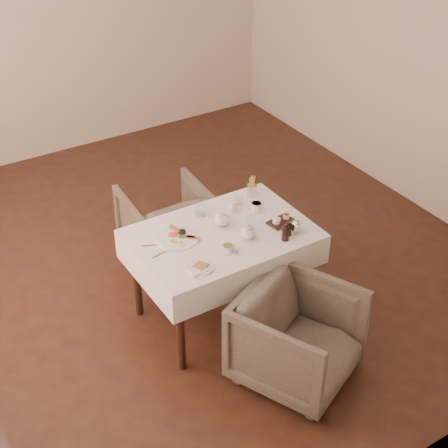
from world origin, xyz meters
TOP-DOWN VIEW (x-y plane):
  - table at (-0.19, -0.76)m, footprint 1.28×0.88m
  - armchair_near at (-0.10, -1.57)m, footprint 0.97×0.98m
  - armchair_far at (-0.18, 0.15)m, footprint 0.73×0.74m
  - breakfast_plate at (-0.50, -0.65)m, footprint 0.30×0.30m
  - side_plate at (-0.55, -1.04)m, footprint 0.18×0.17m
  - teapot_centre at (-0.15, -0.67)m, footprint 0.17×0.14m
  - teapot_front at (-0.08, -0.91)m, footprint 0.16×0.13m
  - creamer at (0.03, -0.54)m, footprint 0.06×0.06m
  - teacup_near at (-0.28, -0.98)m, footprint 0.12×0.12m
  - teacup_far at (0.19, -0.63)m, footprint 0.13×0.13m
  - glass_left at (-0.21, -0.47)m, footprint 0.07×0.07m
  - glass_mid at (0.03, -0.79)m, footprint 0.08×0.08m
  - glass_right at (0.12, -0.48)m, footprint 0.07×0.07m
  - condiment_board at (0.24, -0.87)m, footprint 0.21×0.15m
  - pepper_mill_left at (0.14, -1.06)m, footprint 0.07×0.07m
  - pepper_mill_right at (0.19, -1.03)m, footprint 0.06×0.06m
  - silver_pot at (0.26, -1.03)m, footprint 0.12×0.11m
  - fries_cup at (0.27, -0.44)m, footprint 0.08×0.08m
  - cutlery_fork at (-0.67, -0.64)m, footprint 0.17×0.07m
  - cutlery_knife at (-0.66, -0.75)m, footprint 0.18×0.05m

SIDE VIEW (x-z plane):
  - armchair_far at x=-0.18m, z-range 0.00..0.64m
  - armchair_near at x=-0.10m, z-range 0.00..0.68m
  - table at x=-0.19m, z-range 0.26..1.02m
  - cutlery_fork at x=-0.67m, z-range 0.76..0.76m
  - cutlery_knife at x=-0.66m, z-range 0.76..0.76m
  - side_plate at x=-0.55m, z-range 0.75..0.77m
  - breakfast_plate at x=-0.50m, z-range 0.75..0.78m
  - condiment_board at x=0.24m, z-range 0.75..0.80m
  - teacup_near at x=-0.28m, z-range 0.75..0.81m
  - teacup_far at x=0.19m, z-range 0.75..0.81m
  - creamer at x=0.03m, z-range 0.76..0.83m
  - glass_mid at x=0.03m, z-range 0.76..0.84m
  - glass_right at x=0.12m, z-range 0.76..0.84m
  - glass_left at x=-0.21m, z-range 0.76..0.85m
  - pepper_mill_right at x=0.19m, z-range 0.76..0.86m
  - teapot_front at x=-0.08m, z-range 0.76..0.87m
  - silver_pot at x=0.26m, z-range 0.75..0.87m
  - teapot_centre at x=-0.15m, z-range 0.76..0.88m
  - pepper_mill_left at x=0.14m, z-range 0.76..0.88m
  - fries_cup at x=0.27m, z-range 0.74..0.91m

